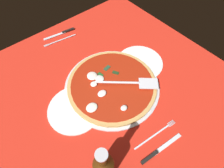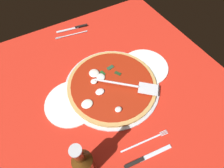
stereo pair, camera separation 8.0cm
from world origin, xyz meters
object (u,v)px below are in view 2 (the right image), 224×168
(dinner_plate_right, at_px, (145,67))
(place_setting_near, at_px, (144,150))
(place_setting_far, at_px, (73,32))
(beer_bottle, at_px, (84,163))
(pizza, at_px, (111,84))
(dinner_plate_left, at_px, (71,102))
(pizza_server, at_px, (130,85))

(dinner_plate_right, bearing_deg, place_setting_near, -125.89)
(place_setting_far, distance_m, beer_bottle, 0.73)
(pizza, height_order, place_setting_far, pizza)
(place_setting_far, bearing_deg, place_setting_near, 96.71)
(dinner_plate_left, distance_m, dinner_plate_right, 0.39)
(pizza, height_order, beer_bottle, beer_bottle)
(dinner_plate_right, bearing_deg, beer_bottle, -148.25)
(pizza, relative_size, place_setting_near, 1.77)
(pizza, bearing_deg, pizza_server, -45.07)
(pizza_server, xyz_separation_m, place_setting_near, (-0.09, -0.25, -0.04))
(dinner_plate_left, xyz_separation_m, pizza_server, (0.25, -0.07, 0.04))
(dinner_plate_left, height_order, pizza_server, pizza_server)
(place_setting_near, xyz_separation_m, place_setting_far, (0.03, 0.74, 0.00))
(dinner_plate_right, distance_m, place_setting_far, 0.46)
(dinner_plate_left, height_order, place_setting_far, place_setting_far)
(pizza_server, relative_size, place_setting_far, 1.12)
(dinner_plate_left, distance_m, pizza_server, 0.26)
(dinner_plate_left, relative_size, pizza_server, 0.99)
(dinner_plate_right, distance_m, beer_bottle, 0.52)
(dinner_plate_left, bearing_deg, beer_bottle, -100.94)
(dinner_plate_left, distance_m, place_setting_near, 0.35)
(place_setting_far, xyz_separation_m, beer_bottle, (-0.24, -0.69, 0.09))
(dinner_plate_left, distance_m, pizza, 0.19)
(pizza, xyz_separation_m, pizza_server, (0.06, -0.06, 0.02))
(dinner_plate_left, height_order, beer_bottle, beer_bottle)
(dinner_plate_right, height_order, pizza, pizza)
(pizza, bearing_deg, dinner_plate_right, 5.06)
(dinner_plate_right, height_order, beer_bottle, beer_bottle)
(place_setting_near, height_order, beer_bottle, beer_bottle)
(dinner_plate_right, relative_size, beer_bottle, 0.92)
(pizza_server, bearing_deg, beer_bottle, -105.32)
(pizza_server, height_order, place_setting_near, pizza_server)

